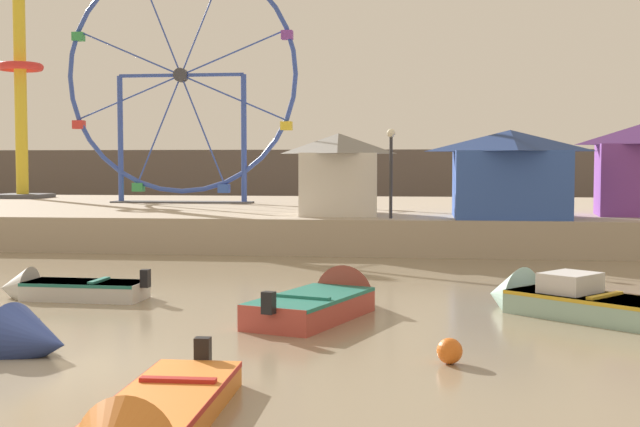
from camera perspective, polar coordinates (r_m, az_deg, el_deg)
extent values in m
plane|color=gray|center=(15.00, -17.34, -9.84)|extent=(240.00, 240.00, 0.00)
cube|color=tan|center=(41.88, -1.11, -0.33)|extent=(110.00, 21.67, 1.34)
cube|color=#564C47|center=(66.78, 2.07, 2.38)|extent=(140.00, 3.00, 4.40)
cube|color=silver|center=(22.10, -15.40, -4.96)|extent=(3.01, 1.31, 0.45)
cube|color=#237566|center=(22.07, -15.41, -4.49)|extent=(2.98, 1.33, 0.08)
cone|color=silver|center=(22.95, -19.65, -4.73)|extent=(0.86, 1.16, 1.13)
cube|color=black|center=(21.43, -11.57, -4.26)|extent=(0.21, 0.25, 0.44)
cube|color=#237566|center=(21.91, -14.53, -4.35)|extent=(0.20, 1.02, 0.06)
cone|color=navy|center=(15.92, -18.33, -8.14)|extent=(1.58, 1.63, 1.31)
cube|color=#93BCAD|center=(19.60, 17.38, -5.95)|extent=(3.53, 3.31, 0.53)
cube|color=gold|center=(19.56, 17.40, -5.31)|extent=(3.51, 3.31, 0.08)
cone|color=#93BCAD|center=(20.73, 12.31, -5.37)|extent=(1.63, 1.69, 1.43)
cube|color=silver|center=(19.74, 16.36, -4.45)|extent=(1.55, 1.57, 0.44)
cube|color=gold|center=(19.35, 18.47, -5.21)|extent=(0.95, 1.08, 0.06)
cube|color=#B24238|center=(18.51, -0.62, -6.31)|extent=(2.58, 3.81, 0.54)
cube|color=#237566|center=(18.47, -0.62, -5.60)|extent=(2.59, 3.78, 0.08)
cone|color=#B24238|center=(20.48, 2.15, -5.37)|extent=(1.70, 1.38, 1.47)
cube|color=black|center=(16.83, -3.45, -5.97)|extent=(0.29, 0.27, 0.44)
cube|color=#237566|center=(18.07, -1.25, -5.57)|extent=(1.30, 0.57, 0.06)
cube|color=orange|center=(11.82, -10.02, -12.41)|extent=(1.34, 3.54, 0.37)
cube|color=#B2231E|center=(11.78, -10.03, -11.73)|extent=(1.36, 3.50, 0.08)
cube|color=black|center=(13.48, -7.83, -9.12)|extent=(0.24, 0.21, 0.44)
cube|color=#B2231E|center=(12.17, -9.45, -10.89)|extent=(1.07, 0.18, 0.06)
torus|color=#334CA8|center=(44.59, -9.26, 9.10)|extent=(12.07, 0.24, 12.07)
cylinder|color=#38383D|center=(44.59, -9.26, 9.10)|extent=(0.70, 0.50, 0.70)
cylinder|color=#334CA8|center=(45.35, -12.60, 7.57)|extent=(5.52, 0.08, 2.28)
cube|color=red|center=(46.27, -15.79, 5.72)|extent=(0.56, 0.48, 0.44)
cylinder|color=#334CA8|center=(44.74, -10.66, 5.57)|extent=(2.40, 0.08, 5.47)
cube|color=#33934C|center=(45.10, -12.02, 1.73)|extent=(0.56, 0.48, 0.44)
cylinder|color=#334CA8|center=(44.10, -7.85, 5.60)|extent=(2.28, 0.08, 5.52)
cube|color=#3356B7|center=(43.81, -6.42, 1.67)|extent=(0.56, 0.48, 0.44)
cylinder|color=#334CA8|center=(43.79, -5.80, 7.70)|extent=(5.47, 0.08, 2.40)
cube|color=yellow|center=(43.17, -2.26, 5.86)|extent=(0.56, 0.48, 0.44)
cylinder|color=#334CA8|center=(44.01, -5.79, 10.64)|extent=(5.52, 0.08, 2.28)
cube|color=purple|center=(43.59, -2.21, 11.82)|extent=(0.56, 0.48, 0.44)
cylinder|color=#334CA8|center=(44.63, -7.83, 12.63)|extent=(2.40, 0.08, 5.47)
cylinder|color=#334CA8|center=(45.27, -10.66, 12.50)|extent=(2.28, 0.08, 5.52)
cylinder|color=#334CA8|center=(45.56, -12.61, 10.41)|extent=(5.47, 0.08, 2.40)
cube|color=#33934C|center=(46.66, -15.82, 11.28)|extent=(0.56, 0.48, 0.44)
cylinder|color=#334CA8|center=(45.41, -13.17, 4.83)|extent=(0.28, 0.28, 6.51)
cylinder|color=#334CA8|center=(43.57, -5.10, 4.97)|extent=(0.28, 0.28, 6.51)
cylinder|color=#334CA8|center=(44.59, -9.26, 9.10)|extent=(6.50, 0.18, 0.18)
cube|color=#4C4C51|center=(44.41, -9.18, 0.76)|extent=(7.30, 1.20, 0.08)
cylinder|color=gold|center=(52.88, -19.36, 7.86)|extent=(0.70, 0.70, 12.68)
torus|color=red|center=(52.99, -19.38, 9.22)|extent=(2.64, 2.64, 0.44)
cube|color=#4C4C51|center=(52.74, -19.22, 1.11)|extent=(2.80, 2.80, 0.24)
cube|color=#3356B7|center=(32.75, 12.54, 1.91)|extent=(4.16, 3.59, 2.50)
pyramid|color=navy|center=(32.75, 12.57, 4.77)|extent=(4.57, 3.95, 0.80)
cube|color=silver|center=(33.67, 1.24, 1.98)|extent=(3.22, 3.37, 2.44)
pyramid|color=gray|center=(33.67, 1.24, 4.70)|extent=(3.54, 3.70, 0.80)
cylinder|color=#2D2D33|center=(31.62, 4.75, 2.39)|extent=(0.12, 0.12, 3.01)
sphere|color=#F2EACC|center=(31.64, 4.77, 5.37)|extent=(0.32, 0.32, 0.32)
sphere|color=orange|center=(14.76, 8.64, -9.06)|extent=(0.44, 0.44, 0.44)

